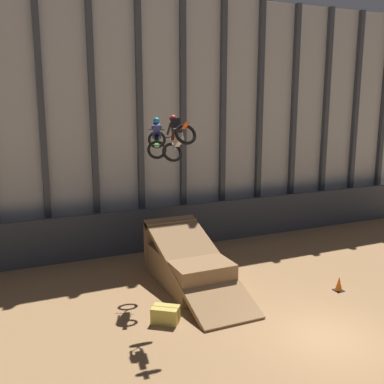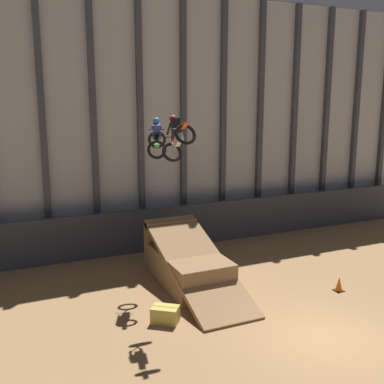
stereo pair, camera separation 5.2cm
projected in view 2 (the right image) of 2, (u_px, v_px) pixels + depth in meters
The scene contains 8 objects.
ground_plane at pixel (325, 338), 14.27m from camera, with size 60.00×60.00×0.00m, color #9E754C.
arena_back_wall at pixel (182, 121), 23.50m from camera, with size 32.00×0.40×12.73m.
lower_barrier at pixel (192, 225), 23.37m from camera, with size 31.36×0.20×2.17m.
dirt_ramp at pixel (187, 263), 18.59m from camera, with size 2.35×6.25×2.38m.
rider_bike_left_air at pixel (177, 137), 15.04m from camera, with size 0.75×1.68×1.68m.
rider_bike_right_air at pixel (157, 139), 17.47m from camera, with size 1.24×1.87×1.58m.
traffic_cone_near_ramp at pixel (339, 284), 17.75m from camera, with size 0.36×0.36×0.58m.
hay_bale_trackside at pixel (165, 315), 15.22m from camera, with size 1.08×1.02×0.57m.
Camera 2 is at (-9.20, -10.21, 7.38)m, focal length 42.00 mm.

